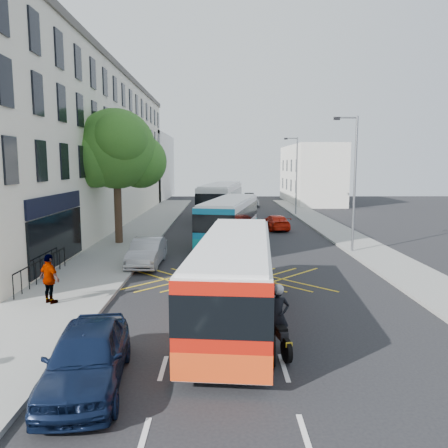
{
  "coord_description": "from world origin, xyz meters",
  "views": [
    {
      "loc": [
        -1.68,
        -13.92,
        5.34
      ],
      "look_at": [
        -1.49,
        9.08,
        2.2
      ],
      "focal_mm": 35.0,
      "sensor_mm": 36.0,
      "label": 1
    }
  ],
  "objects_px": {
    "bus_mid": "(230,220)",
    "lamp_far": "(296,172)",
    "street_tree": "(116,150)",
    "motorbike": "(278,320)",
    "distant_car_grey": "(219,200)",
    "bus_near": "(235,277)",
    "bus_far": "(221,201)",
    "red_hatchback": "(276,222)",
    "distant_car_dark": "(249,197)",
    "parked_car_silver": "(147,252)",
    "parked_car_blue": "(87,356)",
    "lamp_near": "(353,177)",
    "distant_car_silver": "(253,202)",
    "pedestrian_far": "(50,279)"
  },
  "relations": [
    {
      "from": "bus_mid",
      "to": "lamp_far",
      "type": "bearing_deg",
      "value": 77.3
    },
    {
      "from": "street_tree",
      "to": "motorbike",
      "type": "distance_m",
      "value": 19.65
    },
    {
      "from": "motorbike",
      "to": "distant_car_grey",
      "type": "bearing_deg",
      "value": 80.73
    },
    {
      "from": "bus_near",
      "to": "bus_far",
      "type": "bearing_deg",
      "value": 96.13
    },
    {
      "from": "bus_far",
      "to": "red_hatchback",
      "type": "relative_size",
      "value": 3.0
    },
    {
      "from": "distant_car_dark",
      "to": "parked_car_silver",
      "type": "bearing_deg",
      "value": 80.1
    },
    {
      "from": "distant_car_grey",
      "to": "distant_car_dark",
      "type": "bearing_deg",
      "value": 51.74
    },
    {
      "from": "lamp_far",
      "to": "bus_near",
      "type": "xyz_separation_m",
      "value": [
        -7.39,
        -31.39,
        -3.09
      ]
    },
    {
      "from": "parked_car_silver",
      "to": "parked_car_blue",
      "type": "bearing_deg",
      "value": -85.34
    },
    {
      "from": "lamp_near",
      "to": "distant_car_silver",
      "type": "xyz_separation_m",
      "value": [
        -3.7,
        29.35,
        -3.96
      ]
    },
    {
      "from": "red_hatchback",
      "to": "motorbike",
      "type": "bearing_deg",
      "value": 75.81
    },
    {
      "from": "bus_near",
      "to": "distant_car_dark",
      "type": "xyz_separation_m",
      "value": [
        3.7,
        49.27,
        -0.89
      ]
    },
    {
      "from": "red_hatchback",
      "to": "distant_car_grey",
      "type": "xyz_separation_m",
      "value": [
        -4.78,
        20.77,
        0.14
      ]
    },
    {
      "from": "parked_car_silver",
      "to": "distant_car_silver",
      "type": "bearing_deg",
      "value": 77.52
    },
    {
      "from": "bus_near",
      "to": "lamp_far",
      "type": "bearing_deg",
      "value": 82.07
    },
    {
      "from": "parked_car_blue",
      "to": "distant_car_grey",
      "type": "xyz_separation_m",
      "value": [
        2.99,
        46.45,
        -0.01
      ]
    },
    {
      "from": "red_hatchback",
      "to": "distant_car_silver",
      "type": "distance_m",
      "value": 19.6
    },
    {
      "from": "street_tree",
      "to": "lamp_near",
      "type": "distance_m",
      "value": 15.1
    },
    {
      "from": "lamp_near",
      "to": "distant_car_grey",
      "type": "xyz_separation_m",
      "value": [
        -8.11,
        30.51,
        -3.87
      ]
    },
    {
      "from": "lamp_near",
      "to": "pedestrian_far",
      "type": "bearing_deg",
      "value": -145.12
    },
    {
      "from": "red_hatchback",
      "to": "distant_car_dark",
      "type": "bearing_deg",
      "value": -96.42
    },
    {
      "from": "bus_mid",
      "to": "distant_car_grey",
      "type": "height_order",
      "value": "bus_mid"
    },
    {
      "from": "lamp_near",
      "to": "red_hatchback",
      "type": "xyz_separation_m",
      "value": [
        -3.33,
        9.74,
        -4.0
      ]
    },
    {
      "from": "lamp_near",
      "to": "parked_car_silver",
      "type": "height_order",
      "value": "lamp_near"
    },
    {
      "from": "bus_mid",
      "to": "motorbike",
      "type": "relative_size",
      "value": 4.97
    },
    {
      "from": "distant_car_grey",
      "to": "distant_car_dark",
      "type": "xyz_separation_m",
      "value": [
        4.41,
        7.37,
        -0.12
      ]
    },
    {
      "from": "motorbike",
      "to": "distant_car_dark",
      "type": "distance_m",
      "value": 51.89
    },
    {
      "from": "lamp_near",
      "to": "parked_car_blue",
      "type": "distance_m",
      "value": 19.8
    },
    {
      "from": "distant_car_silver",
      "to": "pedestrian_far",
      "type": "relative_size",
      "value": 2.04
    },
    {
      "from": "parked_car_blue",
      "to": "red_hatchback",
      "type": "distance_m",
      "value": 26.83
    },
    {
      "from": "parked_car_blue",
      "to": "distant_car_dark",
      "type": "relative_size",
      "value": 1.17
    },
    {
      "from": "bus_mid",
      "to": "distant_car_silver",
      "type": "height_order",
      "value": "bus_mid"
    },
    {
      "from": "distant_car_grey",
      "to": "distant_car_silver",
      "type": "height_order",
      "value": "distant_car_grey"
    },
    {
      "from": "bus_mid",
      "to": "red_hatchback",
      "type": "xyz_separation_m",
      "value": [
        3.91,
        5.9,
        -0.98
      ]
    },
    {
      "from": "bus_near",
      "to": "red_hatchback",
      "type": "relative_size",
      "value": 2.48
    },
    {
      "from": "bus_mid",
      "to": "parked_car_silver",
      "type": "xyz_separation_m",
      "value": [
        -4.56,
        -6.96,
        -0.87
      ]
    },
    {
      "from": "parked_car_silver",
      "to": "pedestrian_far",
      "type": "bearing_deg",
      "value": -108.49
    },
    {
      "from": "parked_car_blue",
      "to": "pedestrian_far",
      "type": "distance_m",
      "value": 6.78
    },
    {
      "from": "bus_far",
      "to": "street_tree",
      "type": "bearing_deg",
      "value": -108.57
    },
    {
      "from": "distant_car_dark",
      "to": "pedestrian_far",
      "type": "height_order",
      "value": "pedestrian_far"
    },
    {
      "from": "bus_mid",
      "to": "red_hatchback",
      "type": "height_order",
      "value": "bus_mid"
    },
    {
      "from": "motorbike",
      "to": "parked_car_blue",
      "type": "relative_size",
      "value": 0.5
    },
    {
      "from": "bus_mid",
      "to": "parked_car_silver",
      "type": "distance_m",
      "value": 8.37
    },
    {
      "from": "red_hatchback",
      "to": "pedestrian_far",
      "type": "distance_m",
      "value": 22.55
    },
    {
      "from": "parked_car_blue",
      "to": "pedestrian_far",
      "type": "bearing_deg",
      "value": 111.67
    },
    {
      "from": "lamp_near",
      "to": "pedestrian_far",
      "type": "relative_size",
      "value": 4.26
    },
    {
      "from": "bus_far",
      "to": "red_hatchback",
      "type": "xyz_separation_m",
      "value": [
        4.46,
        -7.08,
        -1.22
      ]
    },
    {
      "from": "lamp_far",
      "to": "bus_near",
      "type": "distance_m",
      "value": 32.4
    },
    {
      "from": "lamp_far",
      "to": "red_hatchback",
      "type": "height_order",
      "value": "lamp_far"
    },
    {
      "from": "parked_car_silver",
      "to": "pedestrian_far",
      "type": "relative_size",
      "value": 2.33
    }
  ]
}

